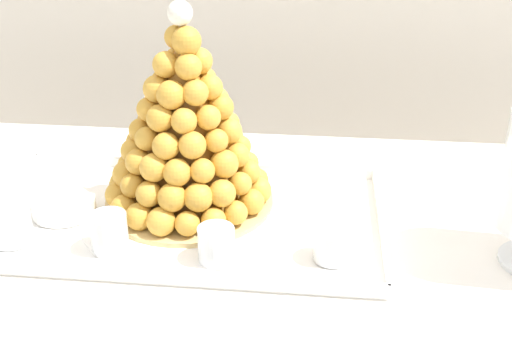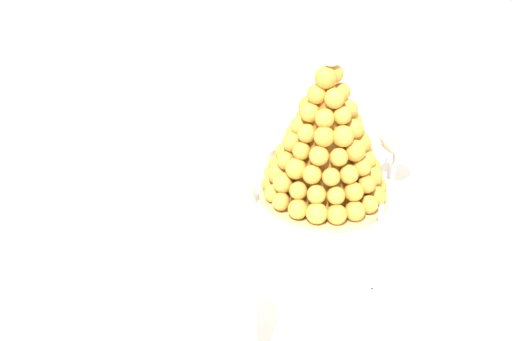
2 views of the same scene
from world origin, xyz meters
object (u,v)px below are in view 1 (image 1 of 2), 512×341
object	(u,v)px
croquembouche	(186,130)
creme_brulee_ramekin	(64,205)
serving_tray	(182,218)
wine_glass	(163,106)
dessert_cup_mid_right	(332,246)
dessert_cup_left	(11,225)
dessert_cup_centre	(216,245)
dessert_cup_mid_left	(109,233)

from	to	relation	value
croquembouche	creme_brulee_ramekin	bearing A→B (deg)	-164.64
serving_tray	wine_glass	size ratio (longest dim) A/B	3.85
serving_tray	wine_glass	distance (m)	0.23
serving_tray	wine_glass	xyz separation A→B (m)	(-0.07, 0.19, 0.12)
serving_tray	dessert_cup_mid_right	xyz separation A→B (m)	(0.24, -0.09, 0.02)
croquembouche	dessert_cup_mid_right	xyz separation A→B (m)	(0.23, -0.14, -0.11)
creme_brulee_ramekin	wine_glass	xyz separation A→B (m)	(0.12, 0.19, 0.10)
serving_tray	dessert_cup_left	xyz separation A→B (m)	(-0.23, -0.09, 0.03)
dessert_cup_centre	dessert_cup_mid_left	bearing A→B (deg)	175.75
dessert_cup_left	dessert_cup_mid_left	size ratio (longest dim) A/B	1.06
dessert_cup_centre	wine_glass	size ratio (longest dim) A/B	0.32
croquembouche	dessert_cup_mid_left	distance (m)	0.20
dessert_cup_centre	dessert_cup_mid_right	bearing A→B (deg)	6.94
dessert_cup_mid_left	wine_glass	size ratio (longest dim) A/B	0.34
dessert_cup_mid_right	wine_glass	size ratio (longest dim) A/B	0.32
creme_brulee_ramekin	dessert_cup_centre	bearing A→B (deg)	-21.64
wine_glass	dessert_cup_mid_left	bearing A→B (deg)	-93.19
serving_tray	dessert_cup_mid_left	distance (m)	0.13
serving_tray	dessert_cup_left	size ratio (longest dim) A/B	10.62
dessert_cup_mid_right	creme_brulee_ramekin	world-z (taller)	dessert_cup_mid_right
dessert_cup_mid_left	dessert_cup_mid_right	xyz separation A→B (m)	(0.32, 0.01, -0.00)
dessert_cup_centre	serving_tray	bearing A→B (deg)	123.60
serving_tray	dessert_cup_mid_right	bearing A→B (deg)	-21.28
dessert_cup_mid_left	dessert_cup_mid_right	world-z (taller)	dessert_cup_mid_left
serving_tray	dessert_cup_left	distance (m)	0.25
serving_tray	dessert_cup_centre	distance (m)	0.14
dessert_cup_mid_right	creme_brulee_ramekin	xyz separation A→B (m)	(-0.43, 0.08, -0.01)
croquembouche	dessert_cup_centre	world-z (taller)	croquembouche
dessert_cup_left	dessert_cup_centre	xyz separation A→B (m)	(0.31, -0.02, -0.00)
serving_tray	creme_brulee_ramekin	size ratio (longest dim) A/B	6.35
creme_brulee_ramekin	wine_glass	distance (m)	0.25
dessert_cup_centre	dessert_cup_left	bearing A→B (deg)	176.83
dessert_cup_centre	dessert_cup_mid_right	distance (m)	0.16
dessert_cup_left	dessert_cup_mid_left	distance (m)	0.15
serving_tray	creme_brulee_ramekin	xyz separation A→B (m)	(-0.19, -0.01, 0.02)
croquembouche	dessert_cup_mid_left	bearing A→B (deg)	-120.74
dessert_cup_centre	wine_glass	distance (m)	0.34
croquembouche	creme_brulee_ramekin	xyz separation A→B (m)	(-0.19, -0.05, -0.12)
dessert_cup_centre	creme_brulee_ramekin	distance (m)	0.28
dessert_cup_left	wine_glass	xyz separation A→B (m)	(0.17, 0.28, 0.09)
dessert_cup_left	creme_brulee_ramekin	xyz separation A→B (m)	(0.05, 0.09, -0.01)
serving_tray	croquembouche	distance (m)	0.14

